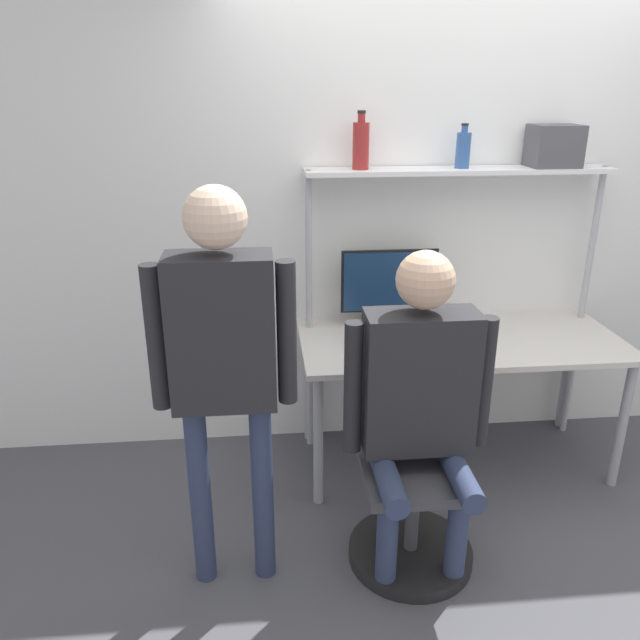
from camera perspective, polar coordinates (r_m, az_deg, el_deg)
ground_plane at (r=3.46m, az=13.77°, el=-15.83°), size 12.00×12.00×0.00m
wall_back at (r=3.61m, az=11.59°, el=9.56°), size 8.00×0.06×2.70m
desk at (r=3.44m, az=12.68°, el=-2.83°), size 1.71×0.74×0.75m
shelf_unit at (r=3.47m, az=12.30°, el=9.07°), size 1.63×0.22×1.62m
monitor at (r=3.44m, az=6.34°, el=3.09°), size 0.53×0.23×0.44m
laptop at (r=3.16m, az=7.73°, el=-1.90°), size 0.30×0.23×0.24m
cell_phone at (r=3.17m, az=12.30°, el=-3.33°), size 0.07×0.15×0.01m
office_chair at (r=2.93m, az=8.32°, el=-15.91°), size 0.56×0.56×0.94m
person_seated at (r=2.60m, az=9.18°, el=-6.41°), size 0.63×0.48×1.44m
person_standing at (r=2.40m, az=-8.88°, el=-2.42°), size 0.57×0.23×1.71m
bottle_blue at (r=3.42m, az=12.95°, el=14.97°), size 0.07×0.07×0.22m
bottle_red at (r=3.29m, az=3.76°, el=15.70°), size 0.08×0.08×0.29m
storage_box at (r=3.60m, az=20.62°, el=14.67°), size 0.25×0.20×0.21m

